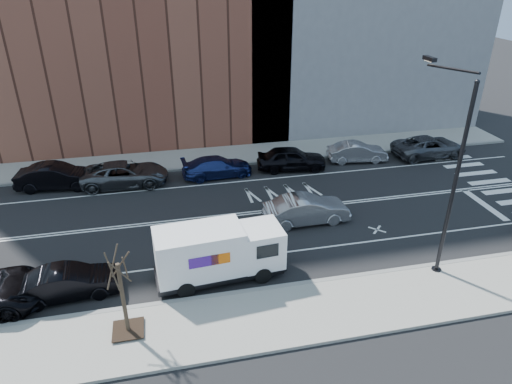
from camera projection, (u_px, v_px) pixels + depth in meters
name	position (u px, v px, depth m)	size (l,w,h in m)	color
ground	(257.00, 212.00, 26.56)	(120.00, 120.00, 0.00)	black
sidewalk_near	(303.00, 313.00, 18.86)	(44.00, 3.60, 0.15)	gray
sidewalk_far	(231.00, 155.00, 34.19)	(44.00, 3.60, 0.15)	gray
curb_near	(290.00, 286.00, 20.42)	(44.00, 0.25, 0.17)	gray
curb_far	(235.00, 164.00, 32.61)	(44.00, 0.25, 0.17)	gray
crosswalk	(497.00, 186.00, 29.63)	(3.00, 14.00, 0.01)	white
road_markings	(257.00, 212.00, 26.55)	(40.00, 8.60, 0.01)	white
streetlight	(450.00, 169.00, 19.58)	(0.44, 4.02, 9.34)	black
street_tree	(124.00, 305.00, 17.24)	(1.20, 1.20, 3.75)	black
fedex_van	(218.00, 252.00, 20.47)	(5.97, 2.44, 2.66)	black
far_parked_b	(56.00, 176.00, 29.08)	(1.71, 4.89, 1.61)	black
far_parked_c	(125.00, 174.00, 29.51)	(2.55, 5.53, 1.54)	#4A4D51
far_parked_d	(217.00, 167.00, 30.75)	(1.92, 4.72, 1.37)	navy
far_parked_e	(291.00, 158.00, 31.73)	(1.92, 4.77, 1.63)	black
far_parked_f	(357.00, 152.00, 33.07)	(1.49, 4.26, 1.40)	#A0A0A4
far_parked_g	(429.00, 147.00, 33.89)	(2.51, 5.45, 1.51)	#494B51
driving_sedan	(306.00, 210.00, 25.25)	(1.65, 4.73, 1.56)	#9E9FA3
near_parked_rear_a	(69.00, 283.00, 19.63)	(1.49, 4.26, 1.40)	black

